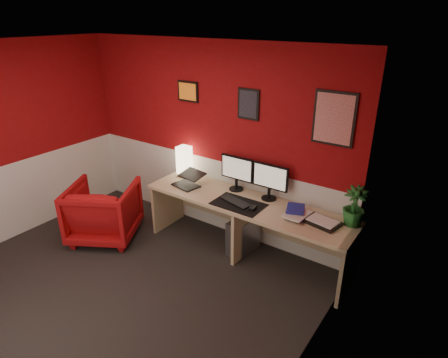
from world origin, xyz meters
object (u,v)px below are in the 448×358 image
laptop (186,178)px  potted_plant (355,206)px  monitor_left (237,168)px  zen_tray (323,222)px  desk (246,229)px  shoji_lamp (184,162)px  monitor_right (270,177)px  pc_tower (243,235)px  armchair (104,211)px

laptop → potted_plant: (2.06, 0.25, 0.10)m
monitor_left → zen_tray: bearing=-9.1°
potted_plant → desk: bearing=-171.0°
shoji_lamp → monitor_right: monitor_right is taller
pc_tower → laptop: bearing=-164.5°
shoji_lamp → monitor_right: bearing=1.5°
potted_plant → armchair: size_ratio=0.51×
monitor_right → potted_plant: 1.01m
pc_tower → desk: bearing=-29.6°
monitor_right → potted_plant: monitor_right is taller
potted_plant → pc_tower: 1.44m
desk → shoji_lamp: (-1.09, 0.18, 0.56)m
monitor_left → pc_tower: (0.22, -0.17, -0.80)m
desk → monitor_right: bearing=50.4°
laptop → zen_tray: 1.80m
desk → armchair: (-1.75, -0.71, 0.02)m
monitor_right → armchair: monitor_right is taller
armchair → pc_tower: bearing=174.3°
zen_tray → desk: bearing=-178.4°
monitor_left → desk: bearing=-37.6°
monitor_left → monitor_right: 0.46m
monitor_right → pc_tower: 0.85m
monitor_left → monitor_right: (0.46, -0.00, 0.00)m
desk → armchair: bearing=-158.0°
desk → armchair: size_ratio=3.11×
laptop → armchair: bearing=-133.4°
monitor_right → potted_plant: size_ratio=1.36×
shoji_lamp → armchair: bearing=-126.4°
desk → zen_tray: (0.93, 0.03, 0.38)m
zen_tray → pc_tower: 1.11m
pc_tower → armchair: (-1.69, -0.75, 0.16)m
monitor_right → zen_tray: 0.82m
shoji_lamp → laptop: 0.34m
desk → laptop: size_ratio=7.88×
shoji_lamp → monitor_right: (1.27, 0.03, 0.09)m
laptop → monitor_left: (0.59, 0.28, 0.18)m
zen_tray → pc_tower: (-0.98, 0.02, -0.52)m
desk → pc_tower: bearing=142.5°
shoji_lamp → pc_tower: bearing=-7.7°
desk → zen_tray: zen_tray is taller
laptop → zen_tray: (1.80, 0.09, -0.09)m
desk → zen_tray: bearing=1.6°
monitor_right → armchair: (-1.93, -0.92, -0.64)m
zen_tray → armchair: (-2.68, -0.73, -0.36)m
laptop → armchair: (-0.88, -0.64, -0.46)m
potted_plant → zen_tray: bearing=-148.1°
desk → laptop: laptop is taller
laptop → monitor_left: 0.68m
shoji_lamp → zen_tray: bearing=-4.5°
laptop → desk: bearing=14.5°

